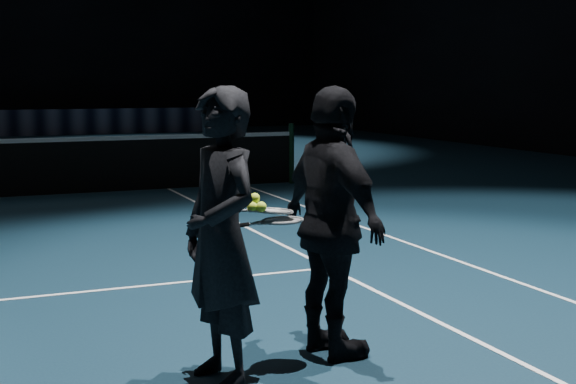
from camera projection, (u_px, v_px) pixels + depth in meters
name	position (u px, v px, depth m)	size (l,w,h in m)	color
net_post_right	(291.00, 153.00, 14.68)	(0.10, 0.10, 1.10)	black
player_a	(221.00, 237.00, 4.89)	(0.67, 0.44, 1.83)	black
player_b	(333.00, 223.00, 5.35)	(1.07, 0.45, 1.83)	black
racket_lower	(283.00, 220.00, 5.13)	(0.68, 0.22, 0.03)	black
racket_upper	(273.00, 211.00, 5.13)	(0.68, 0.22, 0.03)	black
tennis_balls	(256.00, 204.00, 5.01)	(0.12, 0.10, 0.12)	#D2F133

